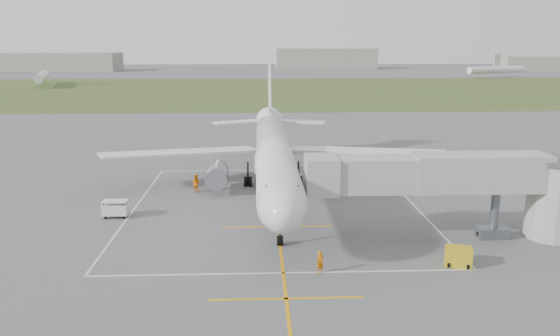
{
  "coord_description": "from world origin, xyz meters",
  "views": [
    {
      "loc": [
        -1.74,
        -56.24,
        16.15
      ],
      "look_at": [
        0.43,
        -4.0,
        4.0
      ],
      "focal_mm": 35.0,
      "sensor_mm": 36.0,
      "label": 1
    }
  ],
  "objects_px": {
    "airliner": "(274,154)",
    "gpu_unit": "(458,257)",
    "ramp_worker_nose": "(320,262)",
    "ramp_worker_wing": "(196,183)",
    "jet_bridge": "(470,184)",
    "baggage_cart": "(116,209)"
  },
  "relations": [
    {
      "from": "gpu_unit",
      "to": "ramp_worker_nose",
      "type": "relative_size",
      "value": 1.3
    },
    {
      "from": "baggage_cart",
      "to": "jet_bridge",
      "type": "bearing_deg",
      "value": -11.46
    },
    {
      "from": "ramp_worker_wing",
      "to": "gpu_unit",
      "type": "bearing_deg",
      "value": 160.66
    },
    {
      "from": "gpu_unit",
      "to": "airliner",
      "type": "bearing_deg",
      "value": 139.6
    },
    {
      "from": "jet_bridge",
      "to": "baggage_cart",
      "type": "distance_m",
      "value": 31.89
    },
    {
      "from": "jet_bridge",
      "to": "ramp_worker_wing",
      "type": "xyz_separation_m",
      "value": [
        -24.29,
        15.56,
        -3.77
      ]
    },
    {
      "from": "jet_bridge",
      "to": "ramp_worker_nose",
      "type": "distance_m",
      "value": 15.18
    },
    {
      "from": "gpu_unit",
      "to": "ramp_worker_wing",
      "type": "xyz_separation_m",
      "value": [
        -21.51,
        21.29,
        0.26
      ]
    },
    {
      "from": "airliner",
      "to": "baggage_cart",
      "type": "xyz_separation_m",
      "value": [
        -15.16,
        -7.35,
        -3.57
      ]
    },
    {
      "from": "gpu_unit",
      "to": "ramp_worker_nose",
      "type": "height_order",
      "value": "ramp_worker_nose"
    },
    {
      "from": "jet_bridge",
      "to": "ramp_worker_wing",
      "type": "relative_size",
      "value": 12.04
    },
    {
      "from": "jet_bridge",
      "to": "baggage_cart",
      "type": "bearing_deg",
      "value": 167.41
    },
    {
      "from": "gpu_unit",
      "to": "baggage_cart",
      "type": "height_order",
      "value": "baggage_cart"
    },
    {
      "from": "ramp_worker_nose",
      "to": "ramp_worker_wing",
      "type": "xyz_separation_m",
      "value": [
        -11.2,
        22.18,
        0.13
      ]
    },
    {
      "from": "baggage_cart",
      "to": "ramp_worker_wing",
      "type": "height_order",
      "value": "ramp_worker_wing"
    },
    {
      "from": "airliner",
      "to": "ramp_worker_nose",
      "type": "distance_m",
      "value": 21.33
    },
    {
      "from": "baggage_cart",
      "to": "ramp_worker_nose",
      "type": "height_order",
      "value": "ramp_worker_nose"
    },
    {
      "from": "airliner",
      "to": "ramp_worker_wing",
      "type": "bearing_deg",
      "value": 171.28
    },
    {
      "from": "baggage_cart",
      "to": "gpu_unit",
      "type": "bearing_deg",
      "value": -23.05
    },
    {
      "from": "ramp_worker_nose",
      "to": "ramp_worker_wing",
      "type": "bearing_deg",
      "value": 90.68
    },
    {
      "from": "airliner",
      "to": "gpu_unit",
      "type": "height_order",
      "value": "airliner"
    },
    {
      "from": "airliner",
      "to": "gpu_unit",
      "type": "relative_size",
      "value": 21.29
    }
  ]
}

